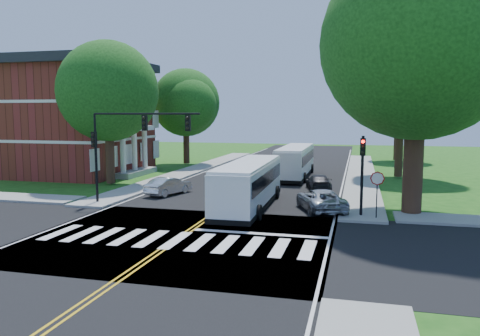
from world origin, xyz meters
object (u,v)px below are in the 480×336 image
(signal_ne, at_px, (362,165))
(dark_sedan, at_px, (319,182))
(bus_follow, at_px, (295,161))
(hatchback, at_px, (169,186))
(signal_nw, at_px, (128,136))
(bus_lead, at_px, (249,184))
(suv, at_px, (321,200))

(signal_ne, xyz_separation_m, dark_sedan, (-3.09, 9.08, -2.37))
(bus_follow, height_order, hatchback, bus_follow)
(bus_follow, relative_size, dark_sedan, 2.71)
(signal_nw, xyz_separation_m, dark_sedan, (10.96, 9.09, -3.79))
(signal_ne, distance_m, dark_sedan, 9.88)
(signal_ne, height_order, bus_follow, signal_ne)
(signal_ne, xyz_separation_m, bus_follow, (-5.75, 15.81, -1.48))
(signal_nw, distance_m, dark_sedan, 14.74)
(bus_lead, height_order, suv, bus_lead)
(bus_follow, height_order, suv, bus_follow)
(signal_ne, relative_size, bus_follow, 0.41)
(suv, bearing_deg, hatchback, -35.70)
(dark_sedan, bearing_deg, suv, 83.73)
(suv, bearing_deg, bus_follow, -96.81)
(bus_follow, distance_m, suv, 14.98)
(signal_ne, distance_m, bus_follow, 16.88)
(signal_nw, bearing_deg, dark_sedan, 39.67)
(hatchback, xyz_separation_m, dark_sedan, (10.19, 4.77, -0.05))
(hatchback, bearing_deg, suv, -178.77)
(bus_lead, relative_size, suv, 2.32)
(bus_follow, relative_size, suv, 2.30)
(bus_lead, bearing_deg, signal_nw, 7.40)
(bus_lead, bearing_deg, hatchback, -27.02)
(bus_lead, bearing_deg, dark_sedan, -115.60)
(suv, distance_m, dark_sedan, 7.87)
(hatchback, bearing_deg, bus_follow, -106.41)
(bus_lead, distance_m, hatchback, 7.40)
(bus_follow, bearing_deg, signal_nw, 62.01)
(dark_sedan, bearing_deg, signal_ne, 96.84)
(dark_sedan, bearing_deg, bus_follow, -80.36)
(signal_ne, relative_size, bus_lead, 0.40)
(signal_nw, bearing_deg, suv, 6.14)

